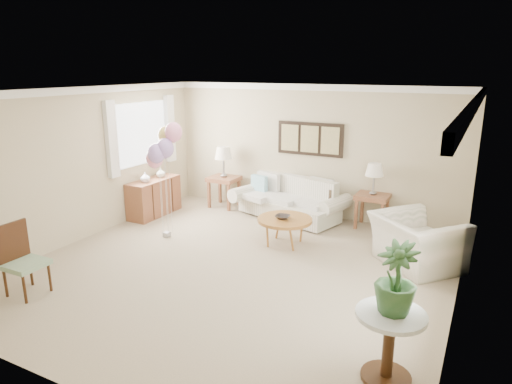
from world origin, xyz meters
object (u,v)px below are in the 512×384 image
at_px(coffee_table, 285,220).
at_px(balloon_cluster, 163,146).
at_px(accent_chair, 21,258).
at_px(sofa, 290,202).
at_px(armchair, 417,242).

xyz_separation_m(coffee_table, balloon_cluster, (-1.98, -0.62, 1.19)).
relative_size(coffee_table, accent_chair, 0.96).
height_order(sofa, coffee_table, sofa).
distance_m(accent_chair, balloon_cluster, 2.81).
xyz_separation_m(sofa, coffee_table, (0.50, -1.38, 0.11)).
relative_size(sofa, accent_chair, 2.51).
bearing_deg(balloon_cluster, armchair, 10.31).
distance_m(armchair, accent_chair, 5.55).
xyz_separation_m(sofa, armchair, (2.60, -1.26, 0.06)).
height_order(sofa, balloon_cluster, balloon_cluster).
distance_m(sofa, accent_chair, 4.91).
distance_m(armchair, balloon_cluster, 4.33).
distance_m(sofa, armchair, 2.89).
height_order(accent_chair, balloon_cluster, balloon_cluster).
xyz_separation_m(sofa, balloon_cluster, (-1.48, -2.00, 1.30)).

